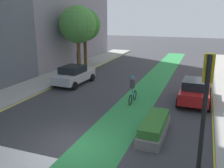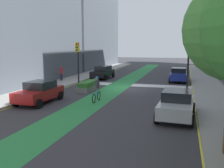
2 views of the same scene
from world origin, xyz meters
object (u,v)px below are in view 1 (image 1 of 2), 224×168
Objects in this scene: car_silver_left_far at (74,75)px; cyclist_in_lane at (133,89)px; pedestrian_sidewalk_left_a at (78,58)px; median_planter at (154,127)px; street_tree_near at (85,25)px; traffic_signal_near_right at (206,93)px; car_red_right_far at (195,91)px; street_tree_far at (78,25)px.

cyclist_in_lane is at bearing -25.26° from car_silver_left_far.
median_planter is (10.99, -13.05, -0.65)m from pedestrian_sidewalk_left_a.
pedestrian_sidewalk_left_a is at bearing -117.68° from street_tree_near.
street_tree_near reaches higher than traffic_signal_near_right.
traffic_signal_near_right is 8.43m from car_red_right_far.
cyclist_in_lane reaches higher than car_red_right_far.
car_red_right_far is 0.66× the size of street_tree_far.
car_silver_left_far is 2.43× the size of pedestrian_sidewalk_left_a.
pedestrian_sidewalk_left_a reaches higher than median_planter.
street_tree_near is at bearing 62.32° from pedestrian_sidewalk_left_a.
car_silver_left_far is 6.88m from pedestrian_sidewalk_left_a.
traffic_signal_near_right is at bearing -42.37° from car_silver_left_far.
median_planter is (2.25, -4.07, -0.57)m from cyclist_in_lane.
cyclist_in_lane is at bearing 118.99° from median_planter.
car_red_right_far and car_silver_left_far have the same top height.
traffic_signal_near_right is 0.71× the size of street_tree_near.
car_red_right_far is 13.73m from street_tree_far.
car_red_right_far is at bearing 93.69° from traffic_signal_near_right.
street_tree_near is at bearing 130.01° from cyclist_in_lane.
car_silver_left_far is 0.69× the size of street_tree_near.
street_tree_far is (-2.03, 4.82, 3.88)m from car_silver_left_far.
pedestrian_sidewalk_left_a is at bearing 115.00° from car_silver_left_far.
cyclist_in_lane is 12.54m from pedestrian_sidewalk_left_a.
street_tree_far is (0.87, -1.41, 3.63)m from pedestrian_sidewalk_left_a.
traffic_signal_near_right is 8.14m from cyclist_in_lane.
street_tree_near is (-12.64, 16.41, 1.50)m from traffic_signal_near_right.
median_planter is (10.53, -13.93, -4.17)m from street_tree_near.
pedestrian_sidewalk_left_a is (-2.90, 6.23, 0.25)m from car_silver_left_far.
car_red_right_far is 14.61m from pedestrian_sidewalk_left_a.
traffic_signal_near_right reaches higher than pedestrian_sidewalk_left_a.
car_silver_left_far is at bearing 154.74° from cyclist_in_lane.
car_red_right_far is 2.28× the size of cyclist_in_lane.
car_silver_left_far is 6.51m from street_tree_far.
pedestrian_sidewalk_left_a is at bearing 130.15° from traffic_signal_near_right.
car_red_right_far is at bearing -7.07° from car_silver_left_far.
pedestrian_sidewalk_left_a is 0.28× the size of street_tree_far.
cyclist_in_lane is 11.54m from street_tree_far.
street_tree_near is at bearing 127.09° from median_planter.
cyclist_in_lane is 0.56× the size of median_planter.
median_planter is (-1.58, -5.62, -0.40)m from car_red_right_far.
street_tree_far is (-12.23, 14.13, 1.60)m from traffic_signal_near_right.
traffic_signal_near_right reaches higher than cyclist_in_lane.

